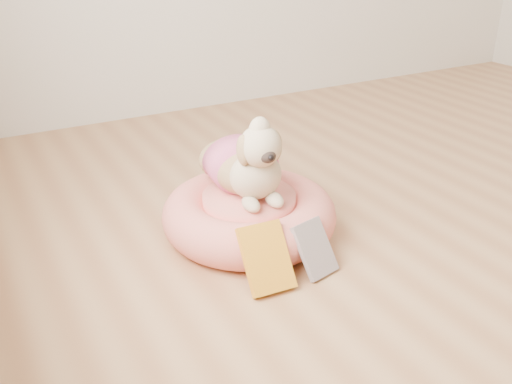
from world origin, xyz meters
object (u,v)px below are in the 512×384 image
pet_bed (249,215)px  book_white (315,249)px  dog (246,150)px  book_yellow (266,258)px

pet_bed → book_white: book_white is taller
pet_bed → dog: 0.24m
dog → book_white: bearing=-73.2°
book_yellow → book_white: bearing=0.7°
book_yellow → pet_bed: bearing=75.0°
dog → book_yellow: (-0.10, -0.32, -0.22)m
book_yellow → book_white: (0.17, -0.01, -0.01)m
pet_bed → book_yellow: (-0.10, -0.30, 0.02)m
dog → book_yellow: dog is taller
dog → book_yellow: bearing=-102.5°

